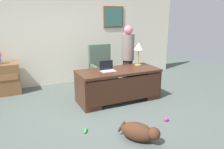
# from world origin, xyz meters

# --- Properties ---
(ground_plane) EXTENTS (12.00, 12.00, 0.00)m
(ground_plane) POSITION_xyz_m (0.00, 0.00, 0.00)
(ground_plane) COLOR #4C5651
(back_wall) EXTENTS (7.00, 0.16, 2.70)m
(back_wall) POSITION_xyz_m (0.01, 2.60, 1.35)
(back_wall) COLOR beige
(back_wall) RESTS_ON ground_plane
(desk) EXTENTS (1.88, 0.82, 0.74)m
(desk) POSITION_xyz_m (0.58, 0.62, 0.40)
(desk) COLOR #422316
(desk) RESTS_ON ground_plane
(armchair) EXTENTS (0.60, 0.59, 1.19)m
(armchair) POSITION_xyz_m (0.57, 1.58, 0.52)
(armchair) COLOR #475B4C
(armchair) RESTS_ON ground_plane
(person_standing) EXTENTS (0.32, 0.32, 1.69)m
(person_standing) POSITION_xyz_m (1.16, 1.24, 0.87)
(person_standing) COLOR #262323
(person_standing) RESTS_ON ground_plane
(dog_lying) EXTENTS (0.57, 0.63, 0.30)m
(dog_lying) POSITION_xyz_m (0.09, -1.05, 0.16)
(dog_lying) COLOR #472819
(dog_lying) RESTS_ON ground_plane
(laptop) EXTENTS (0.32, 0.22, 0.22)m
(laptop) POSITION_xyz_m (0.31, 0.66, 0.79)
(laptop) COLOR #B2B5BA
(laptop) RESTS_ON desk
(desk_lamp) EXTENTS (0.22, 0.22, 0.57)m
(desk_lamp) POSITION_xyz_m (1.22, 0.83, 1.18)
(desk_lamp) COLOR #9E8447
(desk_lamp) RESTS_ON desk
(dog_toy_ball) EXTENTS (0.08, 0.08, 0.08)m
(dog_toy_ball) POSITION_xyz_m (0.92, -0.70, 0.04)
(dog_toy_ball) COLOR #D8338C
(dog_toy_ball) RESTS_ON ground_plane
(dog_toy_bone) EXTENTS (0.12, 0.17, 0.05)m
(dog_toy_bone) POSITION_xyz_m (-0.59, -0.42, 0.03)
(dog_toy_bone) COLOR green
(dog_toy_bone) RESTS_ON ground_plane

